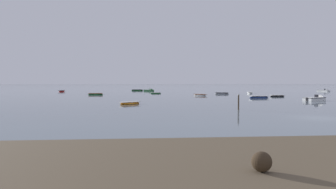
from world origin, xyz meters
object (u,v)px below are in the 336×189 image
(rowboat_moored_0, at_px, (62,91))
(motorboat_moored_0, at_px, (325,91))
(rowboat_moored_9, at_px, (156,93))
(rowboat_moored_11, at_px, (259,97))
(motorboat_moored_1, at_px, (317,99))
(rowboat_moored_10, at_px, (222,93))
(rowboat_moored_3, at_px, (137,90))
(rowboat_moored_8, at_px, (200,95))
(mooring_post_near, at_px, (239,102))
(rowboat_moored_4, at_px, (130,103))
(rowboat_moored_7, at_px, (277,96))
(motorboat_moored_2, at_px, (150,91))
(rowboat_moored_6, at_px, (95,94))
(rowboat_moored_2, at_px, (250,93))

(rowboat_moored_0, height_order, motorboat_moored_0, motorboat_moored_0)
(rowboat_moored_9, distance_m, rowboat_moored_11, 32.77)
(motorboat_moored_1, relative_size, rowboat_moored_10, 1.32)
(rowboat_moored_3, distance_m, motorboat_moored_1, 71.35)
(rowboat_moored_8, distance_m, rowboat_moored_9, 17.37)
(motorboat_moored_0, distance_m, mooring_post_near, 83.47)
(rowboat_moored_0, xyz_separation_m, rowboat_moored_9, (31.06, -19.45, -0.06))
(rowboat_moored_0, bearing_deg, rowboat_moored_8, -126.95)
(rowboat_moored_3, xyz_separation_m, rowboat_moored_10, (23.68, -32.63, -0.03))
(rowboat_moored_4, xyz_separation_m, rowboat_moored_10, (23.99, 36.74, 0.01))
(motorboat_moored_0, bearing_deg, mooring_post_near, -69.72)
(rowboat_moored_3, relative_size, rowboat_moored_10, 1.11)
(rowboat_moored_7, bearing_deg, rowboat_moored_9, -41.57)
(mooring_post_near, bearing_deg, rowboat_moored_8, 86.25)
(rowboat_moored_0, height_order, rowboat_moored_3, rowboat_moored_3)
(motorboat_moored_1, bearing_deg, rowboat_moored_8, 103.27)
(mooring_post_near, bearing_deg, rowboat_moored_0, 118.56)
(rowboat_moored_9, distance_m, mooring_post_near, 52.31)
(rowboat_moored_0, relative_size, rowboat_moored_3, 0.99)
(rowboat_moored_7, height_order, rowboat_moored_10, rowboat_moored_10)
(motorboat_moored_0, relative_size, rowboat_moored_8, 1.31)
(rowboat_moored_10, height_order, motorboat_moored_2, motorboat_moored_2)
(motorboat_moored_2, xyz_separation_m, mooring_post_near, (8.65, -74.43, 0.70))
(rowboat_moored_0, relative_size, motorboat_moored_0, 0.95)
(rowboat_moored_3, distance_m, motorboat_moored_2, 7.10)
(rowboat_moored_10, bearing_deg, motorboat_moored_1, 130.45)
(rowboat_moored_3, relative_size, rowboat_moored_8, 1.25)
(rowboat_moored_11, bearing_deg, rowboat_moored_6, 144.64)
(rowboat_moored_7, bearing_deg, motorboat_moored_0, -138.29)
(rowboat_moored_0, bearing_deg, rowboat_moored_11, -128.98)
(motorboat_moored_0, height_order, rowboat_moored_6, motorboat_moored_0)
(motorboat_moored_1, distance_m, rowboat_moored_9, 44.63)
(rowboat_moored_0, distance_m, rowboat_moored_3, 26.85)
(rowboat_moored_2, relative_size, rowboat_moored_4, 1.19)
(motorboat_moored_0, height_order, rowboat_moored_2, motorboat_moored_0)
(rowboat_moored_0, distance_m, rowboat_moored_9, 36.65)
(rowboat_moored_7, xyz_separation_m, rowboat_moored_9, (-26.87, 20.25, -0.02))
(rowboat_moored_2, bearing_deg, motorboat_moored_0, -50.70)
(motorboat_moored_1, bearing_deg, rowboat_moored_10, 80.89)
(rowboat_moored_4, height_order, rowboat_moored_7, rowboat_moored_4)
(rowboat_moored_9, bearing_deg, motorboat_moored_2, -100.40)
(rowboat_moored_8, distance_m, mooring_post_near, 37.72)
(rowboat_moored_4, bearing_deg, motorboat_moored_0, 1.40)
(motorboat_moored_1, xyz_separation_m, rowboat_moored_11, (-7.12, 9.50, -0.05))
(motorboat_moored_0, height_order, rowboat_moored_4, motorboat_moored_0)
(rowboat_moored_4, bearing_deg, rowboat_moored_11, -7.96)
(rowboat_moored_3, height_order, rowboat_moored_9, rowboat_moored_3)
(rowboat_moored_0, height_order, rowboat_moored_2, rowboat_moored_0)
(motorboat_moored_1, distance_m, mooring_post_near, 25.94)
(motorboat_moored_0, relative_size, motorboat_moored_1, 0.88)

